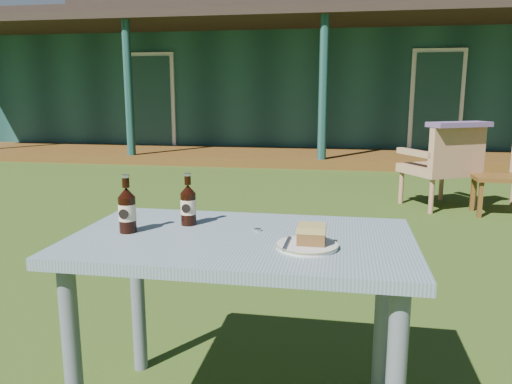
% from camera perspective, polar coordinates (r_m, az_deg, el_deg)
% --- Properties ---
extents(ground, '(80.00, 80.00, 0.00)m').
position_cam_1_polar(ground, '(3.49, 3.74, -9.11)').
color(ground, '#334916').
extents(pavilion, '(15.80, 8.30, 3.45)m').
position_cam_1_polar(pavilion, '(12.66, 8.63, 12.95)').
color(pavilion, '#183E39').
rests_on(pavilion, ground).
extents(tree_mid, '(0.28, 0.28, 9.50)m').
position_cam_1_polar(tree_mid, '(22.20, 17.81, 19.95)').
color(tree_mid, brown).
rests_on(tree_mid, ground).
extents(cafe_table, '(1.20, 0.70, 0.72)m').
position_cam_1_polar(cafe_table, '(1.79, -1.68, -8.18)').
color(cafe_table, slate).
rests_on(cafe_table, ground).
extents(plate, '(0.20, 0.20, 0.01)m').
position_cam_1_polar(plate, '(1.64, 5.86, -6.09)').
color(plate, silver).
rests_on(plate, cafe_table).
extents(cake_slice, '(0.09, 0.09, 0.06)m').
position_cam_1_polar(cake_slice, '(1.64, 6.36, -4.78)').
color(cake_slice, brown).
rests_on(cake_slice, plate).
extents(fork, '(0.02, 0.14, 0.00)m').
position_cam_1_polar(fork, '(1.64, 3.56, -5.83)').
color(fork, silver).
rests_on(fork, plate).
extents(cola_bottle_near, '(0.06, 0.06, 0.20)m').
position_cam_1_polar(cola_bottle_near, '(1.91, -7.75, -1.41)').
color(cola_bottle_near, black).
rests_on(cola_bottle_near, cafe_table).
extents(cola_bottle_far, '(0.06, 0.06, 0.21)m').
position_cam_1_polar(cola_bottle_far, '(1.85, -14.52, -1.95)').
color(cola_bottle_far, black).
rests_on(cola_bottle_far, cafe_table).
extents(bottle_cap, '(0.03, 0.03, 0.01)m').
position_cam_1_polar(bottle_cap, '(1.83, 0.19, -4.34)').
color(bottle_cap, silver).
rests_on(bottle_cap, cafe_table).
extents(armchair_left, '(0.87, 0.85, 0.88)m').
position_cam_1_polar(armchair_left, '(5.63, 20.72, 3.19)').
color(armchair_left, '#A57552').
rests_on(armchair_left, ground).
extents(floral_throw, '(0.69, 0.53, 0.05)m').
position_cam_1_polar(floral_throw, '(5.46, 22.23, 7.17)').
color(floral_throw, '#624973').
rests_on(floral_throw, armchair_left).
extents(side_table, '(0.60, 0.40, 0.40)m').
position_cam_1_polar(side_table, '(5.57, 26.51, 1.06)').
color(side_table, '#583815').
rests_on(side_table, ground).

